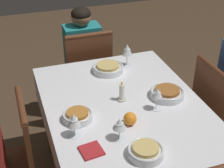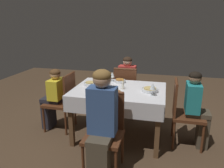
{
  "view_description": "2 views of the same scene",
  "coord_description": "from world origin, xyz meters",
  "px_view_note": "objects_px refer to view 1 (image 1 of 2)",
  "views": [
    {
      "loc": [
        1.62,
        -0.62,
        1.95
      ],
      "look_at": [
        -0.05,
        -0.06,
        0.88
      ],
      "focal_mm": 55.0,
      "sensor_mm": 36.0,
      "label": 1
    },
    {
      "loc": [
        -0.6,
        2.88,
        1.69
      ],
      "look_at": [
        0.09,
        0.05,
        0.83
      ],
      "focal_mm": 35.0,
      "sensor_mm": 36.0,
      "label": 2
    }
  ],
  "objects_px": {
    "bowl_north": "(167,93)",
    "wine_glass_west": "(127,50)",
    "bowl_west": "(108,68)",
    "wine_glass_east": "(119,124)",
    "dining_table": "(124,117)",
    "chair_north": "(220,115)",
    "chair_south": "(10,164)",
    "orange_fruit": "(130,119)",
    "candle_centerpiece": "(122,94)",
    "napkin_red_folded": "(91,151)",
    "bowl_south": "(78,116)",
    "wine_glass_south": "(74,121)",
    "bowl_east": "(146,151)",
    "wine_glass_north": "(157,94)",
    "chair_west": "(87,72)",
    "person_child_teal": "(81,57)"
  },
  "relations": [
    {
      "from": "dining_table",
      "to": "candle_centerpiece",
      "type": "xyz_separation_m",
      "value": [
        -0.05,
        0.0,
        0.14
      ]
    },
    {
      "from": "bowl_west",
      "to": "wine_glass_north",
      "type": "bearing_deg",
      "value": 13.78
    },
    {
      "from": "person_child_teal",
      "to": "bowl_west",
      "type": "distance_m",
      "value": 0.66
    },
    {
      "from": "bowl_west",
      "to": "wine_glass_west",
      "type": "distance_m",
      "value": 0.19
    },
    {
      "from": "chair_north",
      "to": "orange_fruit",
      "type": "distance_m",
      "value": 0.84
    },
    {
      "from": "napkin_red_folded",
      "to": "dining_table",
      "type": "bearing_deg",
      "value": 137.88
    },
    {
      "from": "chair_north",
      "to": "bowl_south",
      "type": "height_order",
      "value": "chair_north"
    },
    {
      "from": "wine_glass_east",
      "to": "dining_table",
      "type": "bearing_deg",
      "value": 154.52
    },
    {
      "from": "chair_north",
      "to": "person_child_teal",
      "type": "bearing_deg",
      "value": 34.89
    },
    {
      "from": "chair_west",
      "to": "person_child_teal",
      "type": "distance_m",
      "value": 0.18
    },
    {
      "from": "chair_north",
      "to": "dining_table",
      "type": "bearing_deg",
      "value": 89.52
    },
    {
      "from": "bowl_north",
      "to": "orange_fruit",
      "type": "xyz_separation_m",
      "value": [
        0.19,
        -0.32,
        0.01
      ]
    },
    {
      "from": "bowl_north",
      "to": "wine_glass_west",
      "type": "xyz_separation_m",
      "value": [
        -0.47,
        -0.09,
        0.1
      ]
    },
    {
      "from": "bowl_east",
      "to": "wine_glass_east",
      "type": "bearing_deg",
      "value": -153.21
    },
    {
      "from": "chair_north",
      "to": "chair_south",
      "type": "relative_size",
      "value": 1.0
    },
    {
      "from": "wine_glass_east",
      "to": "wine_glass_north",
      "type": "bearing_deg",
      "value": 121.55
    },
    {
      "from": "chair_south",
      "to": "wine_glass_east",
      "type": "relative_size",
      "value": 6.93
    },
    {
      "from": "orange_fruit",
      "to": "bowl_north",
      "type": "bearing_deg",
      "value": 120.66
    },
    {
      "from": "chair_south",
      "to": "orange_fruit",
      "type": "relative_size",
      "value": 12.19
    },
    {
      "from": "bowl_south",
      "to": "dining_table",
      "type": "bearing_deg",
      "value": 100.03
    },
    {
      "from": "bowl_south",
      "to": "orange_fruit",
      "type": "height_order",
      "value": "orange_fruit"
    },
    {
      "from": "wine_glass_east",
      "to": "napkin_red_folded",
      "type": "height_order",
      "value": "wine_glass_east"
    },
    {
      "from": "bowl_west",
      "to": "orange_fruit",
      "type": "distance_m",
      "value": 0.62
    },
    {
      "from": "bowl_west",
      "to": "wine_glass_west",
      "type": "xyz_separation_m",
      "value": [
        -0.04,
        0.16,
        0.1
      ]
    },
    {
      "from": "wine_glass_north",
      "to": "bowl_south",
      "type": "bearing_deg",
      "value": -95.93
    },
    {
      "from": "chair_south",
      "to": "wine_glass_east",
      "type": "distance_m",
      "value": 0.73
    },
    {
      "from": "wine_glass_east",
      "to": "candle_centerpiece",
      "type": "xyz_separation_m",
      "value": [
        -0.34,
        0.14,
        -0.05
      ]
    },
    {
      "from": "wine_glass_south",
      "to": "bowl_east",
      "type": "bearing_deg",
      "value": 48.88
    },
    {
      "from": "bowl_south",
      "to": "bowl_east",
      "type": "xyz_separation_m",
      "value": [
        0.4,
        0.25,
        -0.0
      ]
    },
    {
      "from": "wine_glass_west",
      "to": "wine_glass_east",
      "type": "xyz_separation_m",
      "value": [
        0.76,
        -0.33,
        -0.03
      ]
    },
    {
      "from": "bowl_south",
      "to": "wine_glass_east",
      "type": "bearing_deg",
      "value": 35.97
    },
    {
      "from": "bowl_south",
      "to": "wine_glass_south",
      "type": "distance_m",
      "value": 0.16
    },
    {
      "from": "wine_glass_south",
      "to": "person_child_teal",
      "type": "bearing_deg",
      "value": 164.51
    },
    {
      "from": "bowl_west",
      "to": "bowl_east",
      "type": "bearing_deg",
      "value": -5.76
    },
    {
      "from": "wine_glass_south",
      "to": "orange_fruit",
      "type": "distance_m",
      "value": 0.33
    },
    {
      "from": "dining_table",
      "to": "chair_south",
      "type": "xyz_separation_m",
      "value": [
        0.03,
        -0.73,
        -0.15
      ]
    },
    {
      "from": "wine_glass_north",
      "to": "bowl_south",
      "type": "height_order",
      "value": "wine_glass_north"
    },
    {
      "from": "chair_west",
      "to": "wine_glass_east",
      "type": "bearing_deg",
      "value": 84.01
    },
    {
      "from": "bowl_north",
      "to": "bowl_west",
      "type": "bearing_deg",
      "value": -149.46
    },
    {
      "from": "dining_table",
      "to": "bowl_east",
      "type": "bearing_deg",
      "value": -7.08
    },
    {
      "from": "chair_north",
      "to": "wine_glass_north",
      "type": "height_order",
      "value": "chair_north"
    },
    {
      "from": "wine_glass_south",
      "to": "wine_glass_east",
      "type": "relative_size",
      "value": 1.11
    },
    {
      "from": "bowl_north",
      "to": "wine_glass_west",
      "type": "distance_m",
      "value": 0.49
    },
    {
      "from": "wine_glass_north",
      "to": "wine_glass_south",
      "type": "distance_m",
      "value": 0.53
    },
    {
      "from": "chair_south",
      "to": "bowl_north",
      "type": "height_order",
      "value": "chair_south"
    },
    {
      "from": "candle_centerpiece",
      "to": "napkin_red_folded",
      "type": "bearing_deg",
      "value": -37.99
    },
    {
      "from": "bowl_west",
      "to": "wine_glass_east",
      "type": "height_order",
      "value": "wine_glass_east"
    },
    {
      "from": "chair_north",
      "to": "bowl_west",
      "type": "xyz_separation_m",
      "value": [
        -0.44,
        -0.69,
        0.27
      ]
    },
    {
      "from": "chair_north",
      "to": "wine_glass_east",
      "type": "xyz_separation_m",
      "value": [
        0.28,
        -0.86,
        0.34
      ]
    },
    {
      "from": "wine_glass_west",
      "to": "wine_glass_east",
      "type": "relative_size",
      "value": 1.29
    }
  ]
}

